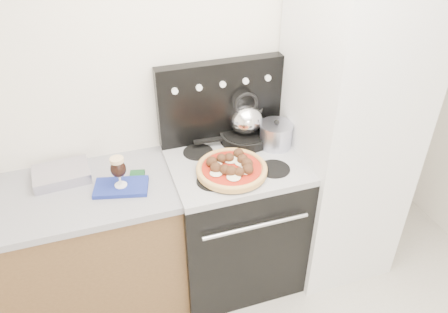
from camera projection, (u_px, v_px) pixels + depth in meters
name	position (u px, v px, depth m)	size (l,w,h in m)	color
room_shell	(295.00, 219.00, 1.63)	(3.52, 3.01, 2.52)	beige
base_cabinet	(53.00, 261.00, 2.53)	(1.45, 0.60, 0.86)	brown
countertop	(34.00, 202.00, 2.28)	(1.48, 0.63, 0.04)	#91919A
stove_body	(234.00, 222.00, 2.79)	(0.76, 0.65, 0.88)	black
cooktop	(235.00, 163.00, 2.53)	(0.76, 0.65, 0.04)	#ADADB2
backguard	(220.00, 101.00, 2.60)	(0.76, 0.08, 0.50)	black
fridge	(344.00, 138.00, 2.67)	(0.64, 0.68, 1.90)	silver
foil_sheet	(62.00, 174.00, 2.40)	(0.30, 0.22, 0.06)	silver
oven_mitt	(121.00, 187.00, 2.33)	(0.28, 0.16, 0.02)	navy
beer_glass	(119.00, 172.00, 2.27)	(0.08, 0.08, 0.18)	black
pizza_pan	(232.00, 173.00, 2.42)	(0.34, 0.34, 0.01)	black
pizza	(232.00, 168.00, 2.40)	(0.39, 0.39, 0.06)	tan
skillet	(245.00, 136.00, 2.69)	(0.31, 0.31, 0.06)	black
tea_kettle	(246.00, 116.00, 2.61)	(0.20, 0.20, 0.22)	silver
stock_pot	(276.00, 136.00, 2.62)	(0.19, 0.19, 0.14)	silver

